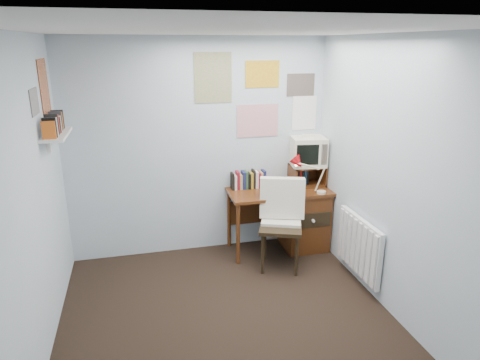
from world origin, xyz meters
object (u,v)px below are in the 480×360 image
object	(u,v)px
tv_riser	(307,175)
crt_tv	(308,150)
desk_chair	(281,227)
wall_shelf	(56,134)
desk	(300,216)
radiator	(359,246)
desk_lamp	(322,178)

from	to	relation	value
tv_riser	crt_tv	distance (m)	0.31
desk_chair	wall_shelf	size ratio (longest dim) A/B	1.56
desk_chair	wall_shelf	bearing A→B (deg)	-159.88
desk	radiator	bearing A→B (deg)	-72.76
desk	tv_riser	distance (m)	0.51
tv_riser	crt_tv	bearing A→B (deg)	87.49
wall_shelf	desk_lamp	bearing A→B (deg)	3.35
radiator	desk_chair	bearing A→B (deg)	143.98
desk	crt_tv	size ratio (longest dim) A/B	3.03
desk	desk_chair	distance (m)	0.59
tv_riser	wall_shelf	bearing A→B (deg)	-169.68
desk_lamp	radiator	distance (m)	0.90
tv_riser	radiator	bearing A→B (deg)	-80.72
desk_chair	tv_riser	world-z (taller)	tv_riser
desk_chair	wall_shelf	xyz separation A→B (m)	(-2.18, 0.05, 1.13)
desk	desk_chair	world-z (taller)	desk_chair
desk_chair	crt_tv	world-z (taller)	crt_tv
desk_chair	radiator	distance (m)	0.85
radiator	wall_shelf	distance (m)	3.15
desk_chair	desk_lamp	xyz separation A→B (m)	(0.56, 0.21, 0.47)
desk	wall_shelf	distance (m)	2.87
crt_tv	desk	bearing A→B (deg)	-124.43
tv_riser	desk	bearing A→B (deg)	-137.04
radiator	desk_lamp	bearing A→B (deg)	99.93
desk	desk_lamp	world-z (taller)	desk_lamp
desk_lamp	wall_shelf	world-z (taller)	wall_shelf
desk_lamp	desk	bearing A→B (deg)	114.92
crt_tv	radiator	distance (m)	1.33
crt_tv	desk_chair	bearing A→B (deg)	-124.33
desk	crt_tv	world-z (taller)	crt_tv
desk	desk_lamp	xyz separation A→B (m)	(0.16, -0.22, 0.55)
desk_chair	crt_tv	xyz separation A→B (m)	(0.51, 0.56, 0.71)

